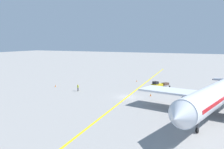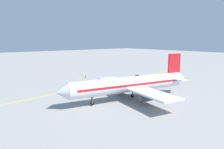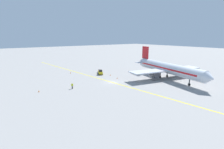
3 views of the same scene
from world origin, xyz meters
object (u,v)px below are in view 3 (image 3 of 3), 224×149
Objects in this scene: traffic_cone_by_wingtip at (117,78)px; traffic_cone_far_edge at (110,75)px; baggage_tug_white at (100,72)px; traffic_cone_near_nose at (71,73)px; ground_crew_worker at (72,86)px; traffic_cone_mid_apron at (39,91)px; airplane_at_gate at (167,68)px; baggage_cart_trailing at (100,71)px.

traffic_cone_by_wingtip is 1.00× the size of traffic_cone_far_edge.
traffic_cone_near_nose is (8.62, -9.03, -0.63)m from baggage_tug_white.
traffic_cone_mid_apron is at bearing -15.74° from ground_crew_worker.
airplane_at_gate is at bearing 165.77° from ground_crew_worker.
airplane_at_gate is 11.97× the size of baggage_cart_trailing.
traffic_cone_near_nose is (24.29, -28.38, -3.43)m from airplane_at_gate.
baggage_tug_white is 26.70m from traffic_cone_mid_apron.
traffic_cone_far_edge is (-2.12, 3.66, -0.63)m from baggage_tug_white.
airplane_at_gate is 10.53× the size of baggage_tug_white.
traffic_cone_far_edge is at bearing -49.19° from airplane_at_gate.
ground_crew_worker reaches higher than traffic_cone_by_wingtip.
baggage_cart_trailing reaches higher than traffic_cone_far_edge.
airplane_at_gate reaches higher than baggage_cart_trailing.
traffic_cone_by_wingtip is (-1.21, 9.26, -0.63)m from baggage_tug_white.
airplane_at_gate is 17.97m from traffic_cone_by_wingtip.
baggage_cart_trailing is at bearing -91.31° from traffic_cone_by_wingtip.
traffic_cone_by_wingtip is at bearing 178.88° from traffic_cone_mid_apron.
airplane_at_gate reaches higher than traffic_cone_far_edge.
traffic_cone_far_edge is (13.55, -15.69, -3.43)m from airplane_at_gate.
traffic_cone_far_edge is (-18.72, -7.51, -0.63)m from ground_crew_worker.
traffic_cone_mid_apron and traffic_cone_far_edge have the same top height.
traffic_cone_by_wingtip is (-9.83, 18.29, 0.00)m from traffic_cone_near_nose.
baggage_tug_white is 3.30m from baggage_cart_trailing.
baggage_cart_trailing is 5.37× the size of traffic_cone_by_wingtip.
ground_crew_worker is at bearing 37.96° from baggage_cart_trailing.
traffic_cone_near_nose is 16.63m from traffic_cone_far_edge.
traffic_cone_far_edge is at bearing -169.48° from traffic_cone_mid_apron.
traffic_cone_mid_apron is 26.43m from traffic_cone_by_wingtip.
traffic_cone_near_nose is 1.00× the size of traffic_cone_by_wingtip.
baggage_cart_trailing is 11.81m from traffic_cone_near_nose.
traffic_cone_mid_apron is at bearing 19.11° from baggage_tug_white.
ground_crew_worker is 21.73m from traffic_cone_near_nose.
airplane_at_gate is at bearing 165.45° from traffic_cone_mid_apron.
traffic_cone_by_wingtip is at bearing -173.88° from ground_crew_worker.
traffic_cone_far_edge is (-27.34, -5.08, 0.00)m from traffic_cone_mid_apron.
baggage_tug_white is at bearing -160.89° from traffic_cone_mid_apron.
traffic_cone_near_nose is at bearing -61.74° from traffic_cone_by_wingtip.
traffic_cone_far_edge is at bearing 130.25° from traffic_cone_near_nose.
traffic_cone_far_edge is (-0.64, 6.61, -0.49)m from baggage_cart_trailing.
baggage_tug_white reaches higher than baggage_cart_trailing.
traffic_cone_near_nose is 20.76m from traffic_cone_by_wingtip.
ground_crew_worker reaches higher than traffic_cone_far_edge.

